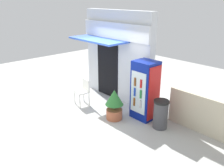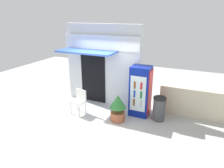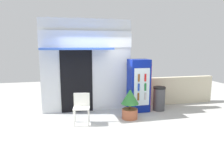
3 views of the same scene
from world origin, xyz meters
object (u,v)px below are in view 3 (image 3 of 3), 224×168
at_px(drink_cooler, 139,85).
at_px(plastic_chair, 82,106).
at_px(trash_bin, 159,99).
at_px(potted_plant_near_shop, 130,103).

relative_size(drink_cooler, plastic_chair, 2.02).
bearing_deg(drink_cooler, trash_bin, -10.87).
distance_m(plastic_chair, trash_bin, 2.78).
xyz_separation_m(plastic_chair, potted_plant_near_shop, (1.46, 0.05, -0.02)).
height_order(drink_cooler, plastic_chair, drink_cooler).
bearing_deg(drink_cooler, potted_plant_near_shop, -127.41).
height_order(drink_cooler, trash_bin, drink_cooler).
height_order(potted_plant_near_shop, trash_bin, potted_plant_near_shop).
xyz_separation_m(drink_cooler, plastic_chair, (-2.01, -0.76, -0.35)).
distance_m(drink_cooler, potted_plant_near_shop, 0.97).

